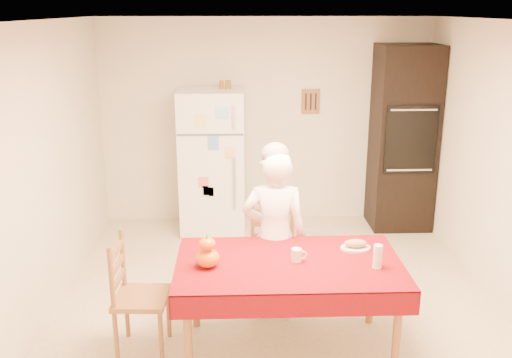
{
  "coord_description": "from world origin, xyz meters",
  "views": [
    {
      "loc": [
        -0.37,
        -4.65,
        2.59
      ],
      "look_at": [
        -0.19,
        0.2,
        1.13
      ],
      "focal_mm": 40.0,
      "sensor_mm": 36.0,
      "label": 1
    }
  ],
  "objects_px": {
    "seated_woman": "(274,237)",
    "wine_glass": "(378,256)",
    "coffee_mug": "(297,255)",
    "chair_far": "(272,250)",
    "chair_left": "(133,291)",
    "dining_table": "(289,270)",
    "bread_plate": "(355,248)",
    "refrigerator": "(212,161)",
    "pumpkin_lower": "(208,258)",
    "oven_cabinet": "(403,138)"
  },
  "relations": [
    {
      "from": "seated_woman",
      "to": "wine_glass",
      "type": "height_order",
      "value": "seated_woman"
    },
    {
      "from": "chair_far",
      "to": "chair_left",
      "type": "relative_size",
      "value": 1.0
    },
    {
      "from": "coffee_mug",
      "to": "pumpkin_lower",
      "type": "xyz_separation_m",
      "value": [
        -0.66,
        -0.07,
        0.02
      ]
    },
    {
      "from": "chair_far",
      "to": "wine_glass",
      "type": "bearing_deg",
      "value": -49.47
    },
    {
      "from": "bread_plate",
      "to": "refrigerator",
      "type": "bearing_deg",
      "value": 116.92
    },
    {
      "from": "seated_woman",
      "to": "pumpkin_lower",
      "type": "relative_size",
      "value": 8.38
    },
    {
      "from": "chair_far",
      "to": "pumpkin_lower",
      "type": "xyz_separation_m",
      "value": [
        -0.54,
        -0.85,
        0.32
      ]
    },
    {
      "from": "chair_far",
      "to": "wine_glass",
      "type": "height_order",
      "value": "chair_far"
    },
    {
      "from": "dining_table",
      "to": "chair_left",
      "type": "xyz_separation_m",
      "value": [
        -1.19,
        0.06,
        -0.18
      ]
    },
    {
      "from": "oven_cabinet",
      "to": "dining_table",
      "type": "height_order",
      "value": "oven_cabinet"
    },
    {
      "from": "oven_cabinet",
      "to": "bread_plate",
      "type": "bearing_deg",
      "value": -113.37
    },
    {
      "from": "seated_woman",
      "to": "coffee_mug",
      "type": "bearing_deg",
      "value": 108.68
    },
    {
      "from": "dining_table",
      "to": "coffee_mug",
      "type": "height_order",
      "value": "coffee_mug"
    },
    {
      "from": "refrigerator",
      "to": "bread_plate",
      "type": "height_order",
      "value": "refrigerator"
    },
    {
      "from": "refrigerator",
      "to": "dining_table",
      "type": "bearing_deg",
      "value": -75.59
    },
    {
      "from": "dining_table",
      "to": "seated_woman",
      "type": "relative_size",
      "value": 1.13
    },
    {
      "from": "pumpkin_lower",
      "to": "oven_cabinet",
      "type": "bearing_deg",
      "value": 50.89
    },
    {
      "from": "dining_table",
      "to": "bread_plate",
      "type": "xyz_separation_m",
      "value": [
        0.55,
        0.21,
        0.08
      ]
    },
    {
      "from": "pumpkin_lower",
      "to": "wine_glass",
      "type": "distance_m",
      "value": 1.25
    },
    {
      "from": "chair_far",
      "to": "chair_left",
      "type": "height_order",
      "value": "same"
    },
    {
      "from": "seated_woman",
      "to": "bread_plate",
      "type": "relative_size",
      "value": 6.27
    },
    {
      "from": "seated_woman",
      "to": "wine_glass",
      "type": "distance_m",
      "value": 0.96
    },
    {
      "from": "pumpkin_lower",
      "to": "bread_plate",
      "type": "xyz_separation_m",
      "value": [
        1.15,
        0.27,
        -0.06
      ]
    },
    {
      "from": "oven_cabinet",
      "to": "pumpkin_lower",
      "type": "distance_m",
      "value": 3.52
    },
    {
      "from": "chair_far",
      "to": "bread_plate",
      "type": "xyz_separation_m",
      "value": [
        0.62,
        -0.58,
        0.26
      ]
    },
    {
      "from": "chair_far",
      "to": "coffee_mug",
      "type": "height_order",
      "value": "chair_far"
    },
    {
      "from": "wine_glass",
      "to": "refrigerator",
      "type": "bearing_deg",
      "value": 115.63
    },
    {
      "from": "chair_left",
      "to": "bread_plate",
      "type": "bearing_deg",
      "value": -82.33
    },
    {
      "from": "chair_left",
      "to": "refrigerator",
      "type": "bearing_deg",
      "value": -8.88
    },
    {
      "from": "pumpkin_lower",
      "to": "wine_glass",
      "type": "xyz_separation_m",
      "value": [
        1.25,
        -0.06,
        0.02
      ]
    },
    {
      "from": "oven_cabinet",
      "to": "pumpkin_lower",
      "type": "bearing_deg",
      "value": -129.11
    },
    {
      "from": "chair_far",
      "to": "wine_glass",
      "type": "xyz_separation_m",
      "value": [
        0.71,
        -0.91,
        0.34
      ]
    },
    {
      "from": "chair_far",
      "to": "seated_woman",
      "type": "height_order",
      "value": "seated_woman"
    },
    {
      "from": "coffee_mug",
      "to": "bread_plate",
      "type": "height_order",
      "value": "coffee_mug"
    },
    {
      "from": "oven_cabinet",
      "to": "wine_glass",
      "type": "distance_m",
      "value": 2.96
    },
    {
      "from": "dining_table",
      "to": "chair_left",
      "type": "distance_m",
      "value": 1.21
    },
    {
      "from": "chair_left",
      "to": "seated_woman",
      "type": "relative_size",
      "value": 0.63
    },
    {
      "from": "seated_woman",
      "to": "wine_glass",
      "type": "xyz_separation_m",
      "value": [
        0.71,
        -0.63,
        0.1
      ]
    },
    {
      "from": "refrigerator",
      "to": "pumpkin_lower",
      "type": "bearing_deg",
      "value": -88.6
    },
    {
      "from": "pumpkin_lower",
      "to": "bread_plate",
      "type": "height_order",
      "value": "pumpkin_lower"
    },
    {
      "from": "chair_left",
      "to": "wine_glass",
      "type": "distance_m",
      "value": 1.87
    },
    {
      "from": "coffee_mug",
      "to": "wine_glass",
      "type": "height_order",
      "value": "wine_glass"
    },
    {
      "from": "refrigerator",
      "to": "dining_table",
      "type": "height_order",
      "value": "refrigerator"
    },
    {
      "from": "wine_glass",
      "to": "pumpkin_lower",
      "type": "bearing_deg",
      "value": 177.26
    },
    {
      "from": "oven_cabinet",
      "to": "seated_woman",
      "type": "relative_size",
      "value": 1.46
    },
    {
      "from": "refrigerator",
      "to": "chair_far",
      "type": "height_order",
      "value": "refrigerator"
    },
    {
      "from": "wine_glass",
      "to": "seated_woman",
      "type": "bearing_deg",
      "value": 138.47
    },
    {
      "from": "dining_table",
      "to": "seated_woman",
      "type": "height_order",
      "value": "seated_woman"
    },
    {
      "from": "chair_far",
      "to": "seated_woman",
      "type": "distance_m",
      "value": 0.37
    },
    {
      "from": "oven_cabinet",
      "to": "coffee_mug",
      "type": "bearing_deg",
      "value": -120.24
    }
  ]
}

